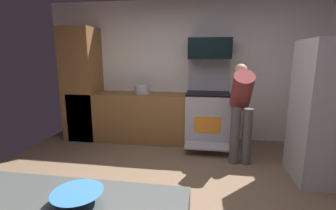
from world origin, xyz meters
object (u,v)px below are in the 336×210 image
mixing_bowl_small (78,198)px  person_cook (241,105)px  refrigerator (335,113)px  stock_pot (142,89)px  oven_range (207,117)px  microwave (210,49)px

mixing_bowl_small → person_cook: bearing=67.2°
refrigerator → stock_pot: (-2.75, 1.10, 0.10)m
stock_pot → mixing_bowl_small: bearing=-80.1°
refrigerator → stock_pot: refrigerator is taller
person_cook → mixing_bowl_small: person_cook is taller
person_cook → refrigerator: bearing=-23.4°
oven_range → stock_pot: oven_range is taller
stock_pot → oven_range: bearing=-0.6°
microwave → refrigerator: size_ratio=0.41×
microwave → stock_pot: 1.42m
refrigerator → person_cook: size_ratio=1.22×
oven_range → stock_pot: (-1.21, 0.01, 0.48)m
microwave → mixing_bowl_small: bearing=-100.6°
refrigerator → oven_range: bearing=144.9°
microwave → refrigerator: (1.54, -1.18, -0.82)m
refrigerator → stock_pot: bearing=158.3°
mixing_bowl_small → stock_pot: size_ratio=0.85×
person_cook → oven_range: bearing=127.7°
person_cook → stock_pot: size_ratio=5.19×
mixing_bowl_small → stock_pot: 3.36m
oven_range → mixing_bowl_small: (-0.64, -3.29, 0.42)m
microwave → mixing_bowl_small: 3.53m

